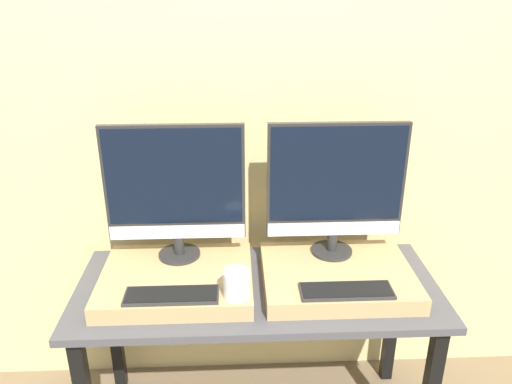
{
  "coord_description": "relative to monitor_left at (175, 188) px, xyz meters",
  "views": [
    {
      "loc": [
        -0.08,
        -1.34,
        1.79
      ],
      "look_at": [
        0.0,
        0.42,
        1.04
      ],
      "focal_mm": 35.0,
      "sensor_mm": 36.0,
      "label": 1
    }
  ],
  "objects": [
    {
      "name": "wooden_riser_right",
      "position": [
        0.62,
        -0.13,
        -0.33
      ],
      "size": [
        0.57,
        0.45,
        0.07
      ],
      "color": "tan",
      "rests_on": "workbench"
    },
    {
      "name": "keyboard_right",
      "position": [
        0.62,
        -0.29,
        -0.29
      ],
      "size": [
        0.33,
        0.11,
        0.01
      ],
      "color": "#2D2D2D",
      "rests_on": "wooden_riser_right"
    },
    {
      "name": "monitor_right",
      "position": [
        0.62,
        0.0,
        0.0
      ],
      "size": [
        0.54,
        0.17,
        0.55
      ],
      "color": "#282828",
      "rests_on": "wooden_riser_right"
    },
    {
      "name": "monitor_left",
      "position": [
        0.0,
        0.0,
        0.0
      ],
      "size": [
        0.54,
        0.17,
        0.55
      ],
      "color": "#282828",
      "rests_on": "wooden_riser_left"
    },
    {
      "name": "mug",
      "position": [
        0.23,
        -0.29,
        -0.25
      ],
      "size": [
        0.1,
        0.1,
        0.1
      ],
      "color": "white",
      "rests_on": "wooden_riser_left"
    },
    {
      "name": "workbench",
      "position": [
        0.31,
        -0.13,
        -0.45
      ],
      "size": [
        1.4,
        0.59,
        0.7
      ],
      "color": "#47474C",
      "rests_on": "ground_plane"
    },
    {
      "name": "wooden_riser_left",
      "position": [
        0.0,
        -0.13,
        -0.33
      ],
      "size": [
        0.57,
        0.45,
        0.07
      ],
      "color": "tan",
      "rests_on": "workbench"
    },
    {
      "name": "wall_back",
      "position": [
        0.31,
        0.24,
        0.23
      ],
      "size": [
        8.0,
        0.04,
        2.6
      ],
      "color": "#DBC684",
      "rests_on": "ground_plane"
    },
    {
      "name": "keyboard_left",
      "position": [
        0.0,
        -0.29,
        -0.29
      ],
      "size": [
        0.33,
        0.11,
        0.01
      ],
      "color": "#2D2D2D",
      "rests_on": "wooden_riser_left"
    }
  ]
}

